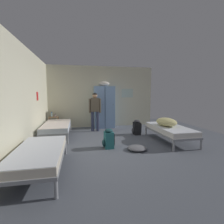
# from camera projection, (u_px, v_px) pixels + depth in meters

# --- Properties ---
(ground_plane) EXTENTS (8.67, 8.67, 0.00)m
(ground_plane) POSITION_uv_depth(u_px,v_px,m) (114.00, 143.00, 5.16)
(ground_plane) COLOR #565B66
(room_backdrop) EXTENTS (4.86, 5.48, 2.77)m
(room_backdrop) POSITION_uv_depth(u_px,v_px,m) (72.00, 98.00, 6.01)
(room_backdrop) COLOR beige
(room_backdrop) RESTS_ON ground_plane
(locker_bank) EXTENTS (0.90, 0.55, 2.07)m
(locker_bank) POSITION_uv_depth(u_px,v_px,m) (104.00, 106.00, 7.43)
(locker_bank) COLOR #7A9ECC
(locker_bank) RESTS_ON ground_plane
(shelf_unit) EXTENTS (0.38, 0.30, 0.57)m
(shelf_unit) POSITION_uv_depth(u_px,v_px,m) (54.00, 122.00, 6.94)
(shelf_unit) COLOR #99704C
(shelf_unit) RESTS_ON ground_plane
(bed_left_rear) EXTENTS (0.90, 1.90, 0.49)m
(bed_left_rear) POSITION_uv_depth(u_px,v_px,m) (57.00, 126.00, 5.86)
(bed_left_rear) COLOR gray
(bed_left_rear) RESTS_ON ground_plane
(bed_left_front) EXTENTS (0.90, 1.90, 0.49)m
(bed_left_front) POSITION_uv_depth(u_px,v_px,m) (39.00, 154.00, 3.22)
(bed_left_front) COLOR gray
(bed_left_front) RESTS_ON ground_plane
(bed_right) EXTENTS (0.90, 1.90, 0.49)m
(bed_right) POSITION_uv_depth(u_px,v_px,m) (170.00, 130.00, 5.35)
(bed_right) COLOR gray
(bed_right) RESTS_ON ground_plane
(bedding_heap) EXTENTS (0.57, 0.85, 0.26)m
(bedding_heap) POSITION_uv_depth(u_px,v_px,m) (166.00, 122.00, 5.40)
(bedding_heap) COLOR #D1C67F
(bedding_heap) RESTS_ON bed_right
(person_traveler) EXTENTS (0.49, 0.21, 1.56)m
(person_traveler) POSITION_uv_depth(u_px,v_px,m) (95.00, 108.00, 6.73)
(person_traveler) COLOR #2D334C
(person_traveler) RESTS_ON ground_plane
(water_bottle) EXTENTS (0.07, 0.07, 0.21)m
(water_bottle) POSITION_uv_depth(u_px,v_px,m) (52.00, 115.00, 6.91)
(water_bottle) COLOR #B2DBEA
(water_bottle) RESTS_ON shelf_unit
(lotion_bottle) EXTENTS (0.05, 0.05, 0.13)m
(lotion_bottle) POSITION_uv_depth(u_px,v_px,m) (55.00, 116.00, 6.88)
(lotion_bottle) COLOR beige
(lotion_bottle) RESTS_ON shelf_unit
(backpack_black) EXTENTS (0.35, 0.33, 0.55)m
(backpack_black) POSITION_uv_depth(u_px,v_px,m) (137.00, 128.00, 6.26)
(backpack_black) COLOR black
(backpack_black) RESTS_ON ground_plane
(backpack_teal) EXTENTS (0.35, 0.33, 0.55)m
(backpack_teal) POSITION_uv_depth(u_px,v_px,m) (108.00, 139.00, 4.71)
(backpack_teal) COLOR #23666B
(backpack_teal) RESTS_ON ground_plane
(clothes_pile_grey) EXTENTS (0.53, 0.51, 0.11)m
(clothes_pile_grey) POSITION_uv_depth(u_px,v_px,m) (137.00, 148.00, 4.55)
(clothes_pile_grey) COLOR slate
(clothes_pile_grey) RESTS_ON ground_plane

